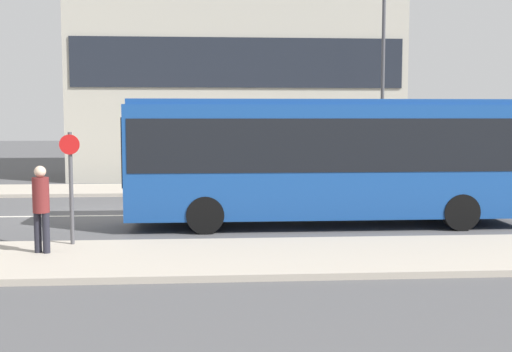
# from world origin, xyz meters

# --- Properties ---
(ground_plane) EXTENTS (120.00, 120.00, 0.00)m
(ground_plane) POSITION_xyz_m (0.00, 0.00, 0.00)
(ground_plane) COLOR #4F4F51
(sidewalk_near) EXTENTS (44.00, 3.50, 0.13)m
(sidewalk_near) POSITION_xyz_m (0.00, -6.25, 0.07)
(sidewalk_near) COLOR #B2A899
(sidewalk_near) RESTS_ON ground_plane
(sidewalk_far) EXTENTS (44.00, 3.50, 0.13)m
(sidewalk_far) POSITION_xyz_m (0.00, 6.25, 0.07)
(sidewalk_far) COLOR #B2A899
(sidewalk_far) RESTS_ON ground_plane
(lane_centerline) EXTENTS (41.80, 0.16, 0.01)m
(lane_centerline) POSITION_xyz_m (0.00, 0.00, 0.00)
(lane_centerline) COLOR silver
(lane_centerline) RESTS_ON ground_plane
(city_bus) EXTENTS (10.75, 2.51, 3.40)m
(city_bus) POSITION_xyz_m (6.12, -2.06, 1.95)
(city_bus) COLOR #194793
(city_bus) RESTS_ON ground_plane
(parked_car_0) EXTENTS (4.23, 1.71, 1.26)m
(parked_car_0) POSITION_xyz_m (12.01, 3.30, 0.61)
(parked_car_0) COLOR navy
(parked_car_0) RESTS_ON ground_plane
(pedestrian_near_stop) EXTENTS (0.34, 0.34, 1.82)m
(pedestrian_near_stop) POSITION_xyz_m (-0.56, -5.81, 1.17)
(pedestrian_near_stop) COLOR #23232D
(pedestrian_near_stop) RESTS_ON sidewalk_near
(bus_stop_sign) EXTENTS (0.44, 0.12, 2.49)m
(bus_stop_sign) POSITION_xyz_m (-0.13, -4.93, 1.59)
(bus_stop_sign) COLOR #4C4C51
(bus_stop_sign) RESTS_ON sidewalk_near
(street_lamp) EXTENTS (0.36, 0.36, 8.06)m
(street_lamp) POSITION_xyz_m (9.72, 5.64, 4.95)
(street_lamp) COLOR #4C4C51
(street_lamp) RESTS_ON sidewalk_far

